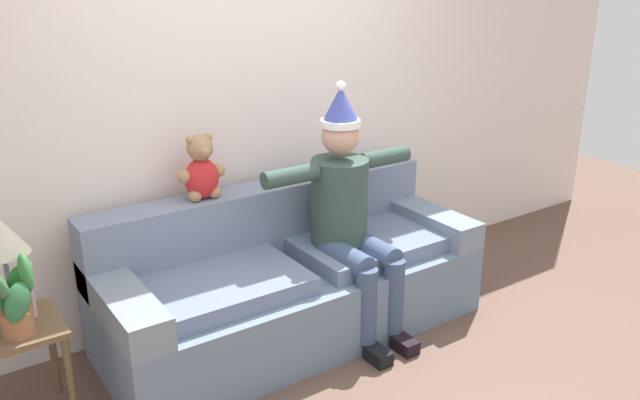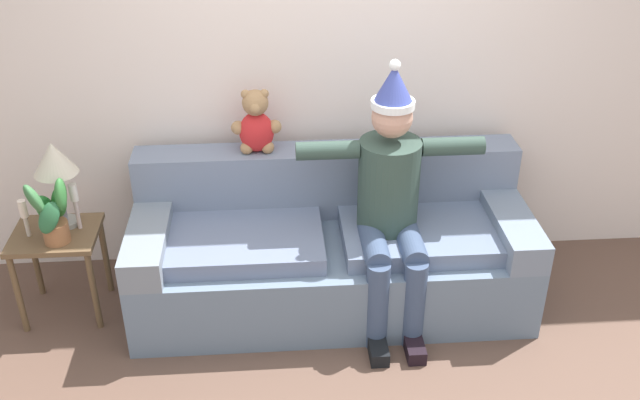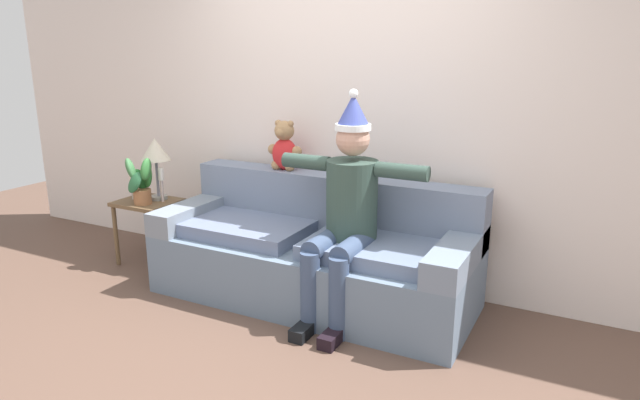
{
  "view_description": "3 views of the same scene",
  "coord_description": "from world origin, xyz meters",
  "views": [
    {
      "loc": [
        -1.83,
        -1.96,
        2.09
      ],
      "look_at": [
        0.11,
        0.87,
        0.87
      ],
      "focal_mm": 36.19,
      "sensor_mm": 36.0,
      "label": 1
    },
    {
      "loc": [
        -0.33,
        -2.53,
        2.71
      ],
      "look_at": [
        -0.07,
        0.92,
        0.73
      ],
      "focal_mm": 40.73,
      "sensor_mm": 36.0,
      "label": 2
    },
    {
      "loc": [
        1.78,
        -2.32,
        1.76
      ],
      "look_at": [
        0.08,
        0.94,
        0.76
      ],
      "focal_mm": 31.57,
      "sensor_mm": 36.0,
      "label": 3
    }
  ],
  "objects": [
    {
      "name": "ground_plane",
      "position": [
        0.0,
        0.0,
        0.0
      ],
      "size": [
        10.0,
        10.0,
        0.0
      ],
      "primitive_type": "plane",
      "color": "brown"
    },
    {
      "name": "back_wall",
      "position": [
        0.0,
        1.55,
        1.35
      ],
      "size": [
        7.0,
        0.1,
        2.7
      ],
      "primitive_type": "cube",
      "color": "silver",
      "rests_on": "ground_plane"
    },
    {
      "name": "couch",
      "position": [
        0.0,
        1.03,
        0.33
      ],
      "size": [
        2.27,
        0.89,
        0.86
      ],
      "color": "slate",
      "rests_on": "ground_plane"
    },
    {
      "name": "candle_short",
      "position": [
        -1.42,
        1.03,
        0.72
      ],
      "size": [
        0.04,
        0.04,
        0.28
      ],
      "color": "beige",
      "rests_on": "side_table"
    },
    {
      "name": "candle_tall",
      "position": [
        -1.68,
        0.97,
        0.68
      ],
      "size": [
        0.04,
        0.04,
        0.22
      ],
      "color": "beige",
      "rests_on": "side_table"
    },
    {
      "name": "table_lamp",
      "position": [
        -1.5,
        1.07,
        0.93
      ],
      "size": [
        0.24,
        0.24,
        0.51
      ],
      "color": "gray",
      "rests_on": "side_table"
    },
    {
      "name": "person_seated",
      "position": [
        0.31,
        0.86,
        0.76
      ],
      "size": [
        1.02,
        0.77,
        1.51
      ],
      "color": "#31463D",
      "rests_on": "ground_plane"
    },
    {
      "name": "side_table",
      "position": [
        -1.55,
        0.99,
        0.44
      ],
      "size": [
        0.47,
        0.41,
        0.54
      ],
      "color": "brown",
      "rests_on": "ground_plane"
    },
    {
      "name": "teddy_bear",
      "position": [
        -0.41,
        1.3,
        1.03
      ],
      "size": [
        0.29,
        0.17,
        0.38
      ],
      "color": "red",
      "rests_on": "couch"
    },
    {
      "name": "potted_plant",
      "position": [
        -1.51,
        0.9,
        0.72
      ],
      "size": [
        0.25,
        0.24,
        0.39
      ],
      "color": "#99623D",
      "rests_on": "side_table"
    }
  ]
}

